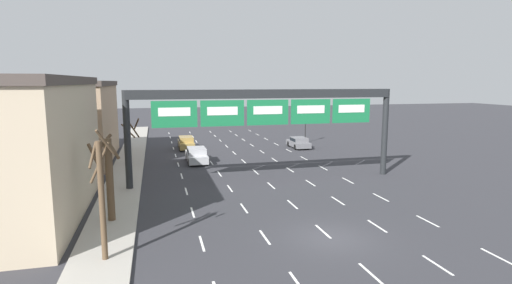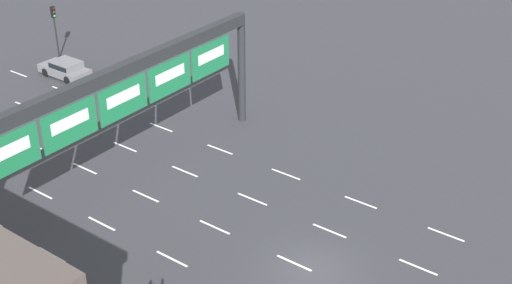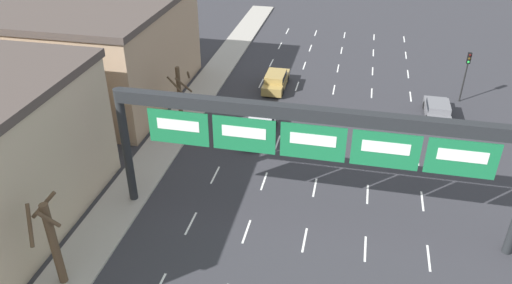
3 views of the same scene
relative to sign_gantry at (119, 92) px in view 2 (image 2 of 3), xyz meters
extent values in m
plane|color=#333338|center=(0.00, -12.32, -6.05)|extent=(220.00, 220.00, 0.00)
cube|color=white|center=(-6.60, -1.32, -6.04)|extent=(0.12, 2.00, 0.01)
cube|color=white|center=(-3.30, -6.32, -6.04)|extent=(0.12, 2.00, 0.01)
cube|color=white|center=(-3.30, -1.32, -6.04)|extent=(0.12, 2.00, 0.01)
cube|color=white|center=(-3.30, 3.68, -6.04)|extent=(0.12, 2.00, 0.01)
cube|color=white|center=(0.00, -11.32, -6.04)|extent=(0.12, 2.00, 0.01)
cube|color=white|center=(0.00, -6.32, -6.04)|extent=(0.12, 2.00, 0.01)
cube|color=white|center=(0.00, -1.32, -6.04)|extent=(0.12, 2.00, 0.01)
cube|color=white|center=(0.00, 3.68, -6.04)|extent=(0.12, 2.00, 0.01)
cube|color=white|center=(0.00, 8.68, -6.04)|extent=(0.12, 2.00, 0.01)
cube|color=white|center=(3.30, -16.32, -6.04)|extent=(0.12, 2.00, 0.01)
cube|color=white|center=(3.30, -11.32, -6.04)|extent=(0.12, 2.00, 0.01)
cube|color=white|center=(3.30, -6.32, -6.04)|extent=(0.12, 2.00, 0.01)
cube|color=white|center=(3.30, -1.32, -6.04)|extent=(0.12, 2.00, 0.01)
cube|color=white|center=(3.30, 3.68, -6.04)|extent=(0.12, 2.00, 0.01)
cube|color=white|center=(3.30, 8.68, -6.04)|extent=(0.12, 2.00, 0.01)
cube|color=white|center=(3.30, 13.68, -6.04)|extent=(0.12, 2.00, 0.01)
cube|color=white|center=(6.60, -16.32, -6.04)|extent=(0.12, 2.00, 0.01)
cube|color=white|center=(6.60, -11.32, -6.04)|extent=(0.12, 2.00, 0.01)
cube|color=white|center=(6.60, -6.32, -6.04)|extent=(0.12, 2.00, 0.01)
cube|color=white|center=(6.60, -1.32, -6.04)|extent=(0.12, 2.00, 0.01)
cube|color=white|center=(6.60, 3.68, -6.04)|extent=(0.12, 2.00, 0.01)
cube|color=white|center=(6.60, 8.68, -6.04)|extent=(0.12, 2.00, 0.01)
cube|color=white|center=(6.60, 13.68, -6.04)|extent=(0.12, 2.00, 0.01)
cube|color=white|center=(6.60, 18.68, -6.04)|extent=(0.12, 2.00, 0.01)
cylinder|color=#232628|center=(10.70, 0.06, -2.31)|extent=(0.50, 0.50, 7.48)
cube|color=#232628|center=(0.00, 0.06, 1.08)|extent=(21.40, 0.60, 0.70)
cube|color=#197542|center=(-7.24, -0.28, -0.36)|extent=(3.37, 0.08, 1.99)
cube|color=white|center=(-7.24, -0.32, -0.18)|extent=(2.36, 0.02, 0.64)
cube|color=#197542|center=(-3.62, -0.28, -0.36)|extent=(3.37, 0.08, 1.99)
cube|color=white|center=(-3.62, -0.32, -0.18)|extent=(2.36, 0.02, 0.64)
cube|color=#197542|center=(0.00, -0.28, -0.36)|extent=(3.37, 0.08, 1.99)
cube|color=white|center=(0.00, -0.32, -0.18)|extent=(2.36, 0.02, 0.64)
cube|color=#197542|center=(3.62, -0.28, -0.36)|extent=(3.37, 0.08, 1.99)
cube|color=white|center=(3.62, -0.32, -0.18)|extent=(2.36, 0.02, 0.64)
cube|color=#197542|center=(7.24, -0.28, -0.36)|extent=(3.37, 0.08, 1.99)
cube|color=white|center=(7.24, -0.32, -0.18)|extent=(2.36, 0.02, 0.64)
cube|color=slate|center=(8.40, 15.31, -5.54)|extent=(1.82, 4.19, 0.61)
cube|color=slate|center=(8.40, 15.06, -4.98)|extent=(1.67, 2.18, 0.52)
cube|color=black|center=(8.40, 15.06, -4.98)|extent=(1.71, 2.01, 0.37)
cylinder|color=black|center=(7.58, 16.57, -5.72)|extent=(0.22, 0.66, 0.66)
cylinder|color=black|center=(9.22, 16.57, -5.72)|extent=(0.22, 0.66, 0.66)
cylinder|color=black|center=(7.58, 14.05, -5.72)|extent=(0.22, 0.66, 0.66)
cylinder|color=black|center=(9.22, 14.05, -5.72)|extent=(0.22, 0.66, 0.66)
cylinder|color=black|center=(10.59, 18.64, -4.33)|extent=(0.12, 0.12, 3.43)
cube|color=black|center=(10.59, 18.64, -2.17)|extent=(0.30, 0.24, 0.90)
sphere|color=#3D0E0C|center=(10.59, 18.51, -1.87)|extent=(0.20, 0.20, 0.20)
sphere|color=#412F0C|center=(10.59, 18.51, -2.17)|extent=(0.20, 0.20, 0.20)
sphere|color=green|center=(10.59, 18.51, -2.47)|extent=(0.20, 0.20, 0.20)
cylinder|color=brown|center=(-11.65, -6.51, -1.54)|extent=(1.13, 0.93, 1.21)
cylinder|color=brown|center=(-11.02, -7.21, -1.72)|extent=(0.75, 0.82, 1.25)
camera|label=1|loc=(-8.67, -30.55, 2.04)|focal=28.00mm
camera|label=2|loc=(-23.21, -26.17, 15.83)|focal=50.00mm
camera|label=3|loc=(1.78, -22.22, 12.78)|focal=35.00mm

